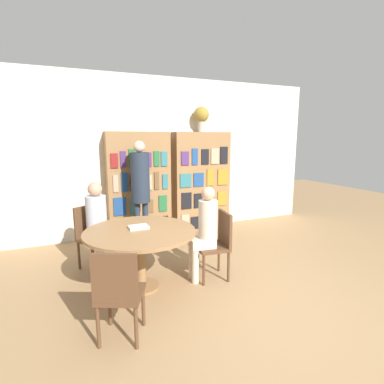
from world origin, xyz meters
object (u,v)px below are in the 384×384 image
object	(u,v)px
chair_far_side	(217,241)
flower_vase	(201,116)
bookshelf_left	(139,186)
chair_near_camera	(118,291)
seated_reader_left	(98,220)
chair_left_side	(92,233)
bookshelf_right	(201,182)
reading_table	(140,238)
librarian_standing	(140,182)
seated_reader_right	(205,228)

from	to	relation	value
chair_far_side	flower_vase	bearing A→B (deg)	-12.44
bookshelf_left	chair_far_side	world-z (taller)	bookshelf_left
chair_near_camera	seated_reader_left	xyz separation A→B (m)	(0.02, 1.66, 0.23)
bookshelf_left	chair_far_side	xyz separation A→B (m)	(0.55, -2.10, -0.48)
flower_vase	chair_far_side	bearing A→B (deg)	-109.22
chair_left_side	flower_vase	bearing A→B (deg)	176.87
chair_near_camera	bookshelf_left	bearing A→B (deg)	97.72
bookshelf_right	seated_reader_left	bearing A→B (deg)	-149.99
reading_table	chair_left_side	size ratio (longest dim) A/B	1.50
librarian_standing	chair_far_side	bearing A→B (deg)	-68.29
flower_vase	reading_table	world-z (taller)	flower_vase
seated_reader_left	librarian_standing	distance (m)	1.15
flower_vase	reading_table	bearing A→B (deg)	-131.30
bookshelf_right	chair_left_side	world-z (taller)	bookshelf_right
bookshelf_right	librarian_standing	bearing A→B (deg)	-159.95
librarian_standing	chair_near_camera	bearing A→B (deg)	-108.42
seated_reader_left	seated_reader_right	world-z (taller)	seated_reader_left
bookshelf_right	chair_near_camera	world-z (taller)	bookshelf_right
chair_near_camera	chair_left_side	xyz separation A→B (m)	(-0.07, 1.81, 0.00)
chair_far_side	chair_left_side	bearing A→B (deg)	63.00
reading_table	bookshelf_right	bearing A→B (deg)	48.58
chair_left_side	librarian_standing	world-z (taller)	librarian_standing
chair_near_camera	seated_reader_right	bearing A→B (deg)	58.11
reading_table	seated_reader_left	world-z (taller)	seated_reader_left
chair_left_side	seated_reader_right	xyz separation A→B (m)	(1.32, -0.99, 0.20)
bookshelf_left	librarian_standing	xyz separation A→B (m)	(-0.09, -0.50, 0.14)
chair_near_camera	librarian_standing	bearing A→B (deg)	96.36
flower_vase	chair_far_side	distance (m)	2.85
reading_table	librarian_standing	bearing A→B (deg)	75.82
bookshelf_left	reading_table	world-z (taller)	bookshelf_left
chair_near_camera	chair_left_side	world-z (taller)	same
chair_near_camera	chair_far_side	xyz separation A→B (m)	(1.44, 0.80, 0.00)
seated_reader_left	librarian_standing	world-z (taller)	librarian_standing
flower_vase	chair_left_side	world-z (taller)	flower_vase
flower_vase	bookshelf_left	bearing A→B (deg)	-179.79
flower_vase	librarian_standing	distance (m)	1.86
bookshelf_left	seated_reader_right	size ratio (longest dim) A/B	1.58
reading_table	seated_reader_right	world-z (taller)	seated_reader_right
reading_table	seated_reader_right	size ratio (longest dim) A/B	1.09
bookshelf_left	seated_reader_left	xyz separation A→B (m)	(-0.87, -1.25, -0.25)
reading_table	chair_far_side	bearing A→B (deg)	-6.78
bookshelf_right	chair_far_side	bearing A→B (deg)	-109.33
chair_left_side	librarian_standing	distance (m)	1.22
librarian_standing	reading_table	bearing A→B (deg)	-104.18
reading_table	chair_far_side	distance (m)	1.03
chair_left_side	seated_reader_right	size ratio (longest dim) A/B	0.72
seated_reader_left	chair_left_side	bearing A→B (deg)	-90.00
bookshelf_left	flower_vase	world-z (taller)	flower_vase
bookshelf_left	reading_table	size ratio (longest dim) A/B	1.45
chair_left_side	seated_reader_left	world-z (taller)	seated_reader_left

